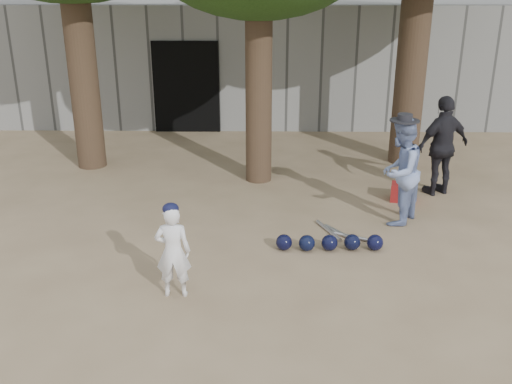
{
  "coord_description": "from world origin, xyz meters",
  "views": [
    {
      "loc": [
        0.71,
        -6.03,
        3.6
      ],
      "look_at": [
        0.6,
        1.0,
        0.95
      ],
      "focal_mm": 40.0,
      "sensor_mm": 36.0,
      "label": 1
    }
  ],
  "objects_px": {
    "spectator_dark": "(443,146)",
    "boy_player": "(173,252)",
    "spectator_blue": "(400,172)",
    "red_bag": "(403,192)"
  },
  "relations": [
    {
      "from": "spectator_dark",
      "to": "boy_player",
      "type": "bearing_deg",
      "value": 17.08
    },
    {
      "from": "boy_player",
      "to": "spectator_blue",
      "type": "xyz_separation_m",
      "value": [
        3.14,
        2.24,
        0.25
      ]
    },
    {
      "from": "red_bag",
      "to": "boy_player",
      "type": "bearing_deg",
      "value": -137.59
    },
    {
      "from": "spectator_blue",
      "to": "red_bag",
      "type": "bearing_deg",
      "value": -165.43
    },
    {
      "from": "spectator_blue",
      "to": "spectator_dark",
      "type": "height_order",
      "value": "spectator_dark"
    },
    {
      "from": "spectator_blue",
      "to": "spectator_dark",
      "type": "distance_m",
      "value": 1.65
    },
    {
      "from": "boy_player",
      "to": "red_bag",
      "type": "bearing_deg",
      "value": -138.85
    },
    {
      "from": "spectator_dark",
      "to": "red_bag",
      "type": "xyz_separation_m",
      "value": [
        -0.69,
        -0.37,
        -0.72
      ]
    },
    {
      "from": "red_bag",
      "to": "spectator_dark",
      "type": "bearing_deg",
      "value": 28.11
    },
    {
      "from": "spectator_blue",
      "to": "boy_player",
      "type": "bearing_deg",
      "value": -20.38
    }
  ]
}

